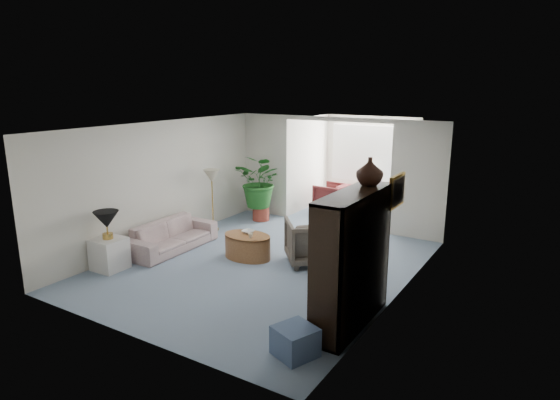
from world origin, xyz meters
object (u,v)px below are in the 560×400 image
Objects in this scene: coffee_cup at (251,236)px; side_table_dark at (353,250)px; wingback_chair at (311,241)px; sunroom_chair_maroon at (332,197)px; end_table at (109,254)px; coffee_table at (247,246)px; table_lamp at (106,220)px; floor_lamp at (212,176)px; cabinet_urn at (370,171)px; ottoman at (295,341)px; framed_picture at (398,191)px; sofa at (172,236)px; entertainment_cabinet at (352,260)px; sunroom_table at (370,197)px; plant_pot at (261,214)px; coffee_bowl at (248,232)px; sunroom_chair_blue at (387,203)px.

side_table_dark is at bearing 25.82° from coffee_cup.
wingback_chair reaches higher than sunroom_chair_maroon.
end_table is 0.60× the size of coffee_table.
table_lamp is 2.79m from floor_lamp.
coffee_cup reaches higher than coffee_table.
cabinet_urn is 5.89m from sunroom_chair_maroon.
side_table_dark is 3.21m from ottoman.
table_lamp is 0.46× the size of coffee_table.
framed_picture reaches higher than end_table.
sofa is 1.60m from coffee_table.
sofa is 2.82m from wingback_chair.
entertainment_cabinet is at bearing 77.38° from ottoman.
wingback_chair is at bearing 158.66° from framed_picture.
end_table is 1.02× the size of sunroom_table.
plant_pot is at bearing -77.78° from wingback_chair.
ottoman is at bearing -79.10° from side_table_dark.
entertainment_cabinet is 4.80× the size of cabinet_urn.
coffee_cup is at bearing 163.75° from cabinet_urn.
cabinet_urn is at bearing -23.01° from floor_lamp.
sofa is at bearing -85.05° from floor_lamp.
table_lamp is 0.24× the size of entertainment_cabinet.
coffee_cup is at bearing 41.23° from end_table.
sofa is at bearing -96.98° from plant_pot.
entertainment_cabinet reaches higher than coffee_table.
framed_picture reaches higher than coffee_table.
end_table is at bearing -97.47° from plant_pot.
coffee_table is at bearing 45.26° from table_lamp.
cabinet_urn is at bearing -18.94° from coffee_bowl.
entertainment_cabinet reaches higher than side_table_dark.
end_table is at bearing -162.36° from framed_picture.
coffee_table is 2.08× the size of ottoman.
sunroom_chair_blue is at bearing 45.12° from floor_lamp.
sunroom_chair_blue is (-1.37, 4.86, -1.67)m from cabinet_urn.
coffee_cup is 1.12m from wingback_chair.
table_lamp is 4.41m from side_table_dark.
table_lamp is at bearing -174.60° from entertainment_cabinet.
coffee_bowl is 4.15m from sunroom_chair_blue.
wingback_chair reaches higher than sunroom_table.
end_table is at bearing -145.35° from side_table_dark.
plant_pot is at bearing 141.56° from cabinet_urn.
sunroom_chair_maroon is (-0.18, 4.01, 0.13)m from coffee_table.
sunroom_table is at bearing 104.62° from ottoman.
sofa is at bearing -161.12° from coffee_bowl.
wingback_chair is (2.69, 0.83, 0.13)m from sofa.
floor_lamp is at bearing 150.61° from coffee_bowl.
coffee_cup is at bearing 134.60° from ottoman.
table_lamp is 1.13× the size of cabinet_urn.
sunroom_chair_blue is (1.17, 4.11, -0.11)m from coffee_cup.
table_lamp is 0.79× the size of sunroom_table.
cabinet_urn is (2.69, -0.84, 1.83)m from coffee_table.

